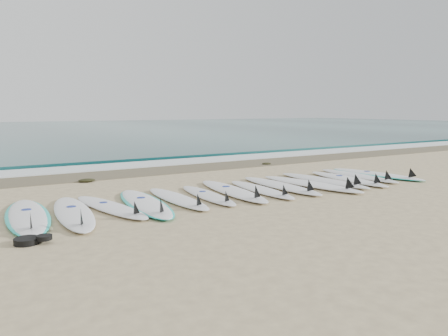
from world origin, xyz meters
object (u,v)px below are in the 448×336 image
leash_coil (31,240)px  surfboard_7 (262,189)px  surfboard_0 (28,216)px  surfboard_13 (377,174)px

leash_coil → surfboard_7: bearing=15.3°
surfboard_7 → surfboard_0: bearing=-176.6°
surfboard_0 → surfboard_7: bearing=3.5°
leash_coil → surfboard_13: bearing=9.7°
surfboard_7 → leash_coil: surfboard_7 is taller
surfboard_0 → leash_coil: surfboard_0 is taller
surfboard_0 → surfboard_13: bearing=5.4°
surfboard_0 → surfboard_7: 4.58m
surfboard_13 → leash_coil: size_ratio=6.05×
surfboard_7 → surfboard_13: (3.92, 0.18, -0.00)m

